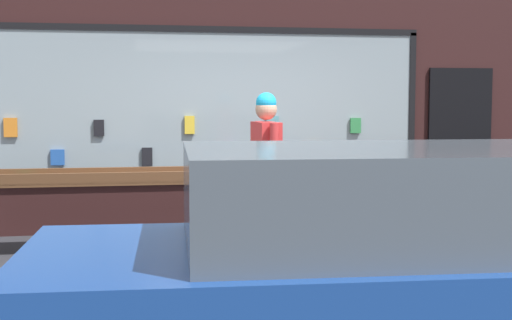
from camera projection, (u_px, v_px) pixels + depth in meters
ground_plane at (272, 271)px, 7.00m from camera, size 40.00×40.00×0.00m
shopfront_facade at (235, 85)px, 9.18m from camera, size 8.87×0.29×3.77m
display_table_left at (107, 185)px, 7.82m from camera, size 2.96×0.68×0.91m
display_table_right at (385, 180)px, 8.38m from camera, size 2.96×0.68×0.90m
person_browsing at (266, 160)px, 7.53m from camera, size 0.26×0.68×1.76m
small_dog at (317, 237)px, 7.39m from camera, size 0.34×0.56×0.40m
parked_car at (390, 262)px, 4.15m from camera, size 4.31×2.06×1.41m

